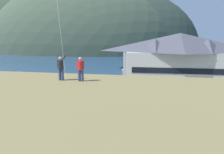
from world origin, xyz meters
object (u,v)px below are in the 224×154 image
(parking_light_pole, at_px, (125,73))
(person_kite_flyer, at_px, (61,67))
(storage_shed_waterside, at_px, (137,73))
(person_companion, at_px, (81,68))
(moored_boat_wharfside, at_px, (126,70))
(parked_car_back_row_right, at_px, (132,115))
(wharf_dock, at_px, (136,73))
(parked_car_lone_by_shed, at_px, (204,106))
(harbor_lodge, at_px, (179,59))
(parked_car_back_row_left, at_px, (50,115))
(parked_car_front_row_red, at_px, (138,102))
(storage_shed_near_lot, at_px, (22,87))
(moored_boat_outer_mooring, at_px, (149,71))
(parked_car_mid_row_far, at_px, (4,112))

(parking_light_pole, distance_m, person_kite_flyer, 19.84)
(storage_shed_waterside, relative_size, person_companion, 3.35)
(moored_boat_wharfside, height_order, parked_car_back_row_right, moored_boat_wharfside)
(parking_light_pole, bearing_deg, person_kite_flyer, -97.74)
(wharf_dock, bearing_deg, person_kite_flyer, -94.46)
(wharf_dock, height_order, parked_car_lone_by_shed, parked_car_lone_by_shed)
(harbor_lodge, distance_m, parked_car_back_row_left, 28.49)
(parked_car_front_row_red, relative_size, person_kite_flyer, 2.32)
(parked_car_back_row_right, bearing_deg, storage_shed_near_lot, 165.21)
(harbor_lodge, xyz_separation_m, moored_boat_outer_mooring, (-5.69, 13.48, -5.10))
(wharf_dock, bearing_deg, parked_car_lone_by_shed, -68.96)
(parked_car_mid_row_far, height_order, parked_car_front_row_red, same)
(moored_boat_wharfside, distance_m, parking_light_pole, 25.74)
(parked_car_back_row_left, bearing_deg, person_kite_flyer, -57.19)
(harbor_lodge, relative_size, parking_light_pole, 3.02)
(storage_shed_waterside, height_order, wharf_dock, storage_shed_waterside)
(wharf_dock, xyz_separation_m, parking_light_pole, (-0.70, -23.32, 4.21))
(moored_boat_wharfside, distance_m, person_kite_flyer, 45.27)
(storage_shed_waterside, distance_m, parking_light_pole, 11.64)
(parked_car_mid_row_far, relative_size, parked_car_back_row_right, 1.01)
(parking_light_pole, bearing_deg, storage_shed_waterside, 83.03)
(harbor_lodge, relative_size, parked_car_back_row_left, 5.61)
(storage_shed_waterside, height_order, parked_car_back_row_left, storage_shed_waterside)
(storage_shed_near_lot, bearing_deg, person_kite_flyer, -48.27)
(parked_car_back_row_right, xyz_separation_m, person_companion, (-3.05, -9.99, 7.28))
(wharf_dock, bearing_deg, parked_car_mid_row_far, -113.24)
(moored_boat_wharfside, distance_m, moored_boat_outer_mooring, 6.87)
(harbor_lodge, relative_size, parked_car_mid_row_far, 5.52)
(harbor_lodge, distance_m, moored_boat_outer_mooring, 15.49)
(parked_car_lone_by_shed, xyz_separation_m, person_kite_flyer, (-14.10, -14.61, 7.29))
(parked_car_mid_row_far, xyz_separation_m, parked_car_lone_by_shed, (25.58, 6.49, 0.00))
(parked_car_lone_by_shed, relative_size, parking_light_pole, 0.54)
(parked_car_back_row_left, bearing_deg, parked_car_back_row_right, 10.45)
(parked_car_back_row_right, relative_size, parking_light_pole, 0.54)
(harbor_lodge, bearing_deg, parked_car_back_row_right, -111.87)
(parking_light_pole, bearing_deg, person_companion, -93.29)
(moored_boat_wharfside, distance_m, parked_car_back_row_left, 36.88)
(storage_shed_near_lot, height_order, parking_light_pole, parking_light_pole)
(parked_car_back_row_left, relative_size, parked_car_lone_by_shed, 0.99)
(parked_car_lone_by_shed, distance_m, parked_car_front_row_red, 9.08)
(parked_car_lone_by_shed, bearing_deg, moored_boat_outer_mooring, 104.11)
(parked_car_mid_row_far, relative_size, person_companion, 2.46)
(storage_shed_near_lot, xyz_separation_m, person_kite_flyer, (13.01, -14.59, 5.64))
(parked_car_mid_row_far, bearing_deg, moored_boat_wharfside, 72.37)
(storage_shed_waterside, height_order, moored_boat_outer_mooring, storage_shed_waterside)
(parked_car_mid_row_far, relative_size, parked_car_back_row_left, 1.02)
(harbor_lodge, xyz_separation_m, parked_car_mid_row_far, (-24.05, -21.75, -4.75))
(storage_shed_near_lot, xyz_separation_m, person_companion, (14.52, -14.63, 5.62))
(parked_car_lone_by_shed, relative_size, person_kite_flyer, 2.29)
(harbor_lodge, relative_size, storage_shed_waterside, 4.06)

